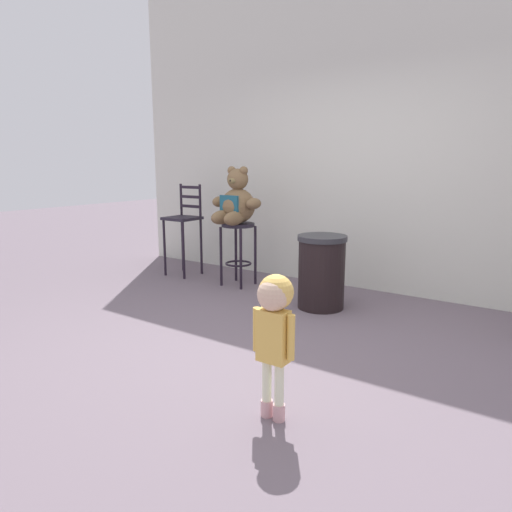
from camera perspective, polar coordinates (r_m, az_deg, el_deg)
The scene contains 7 objects.
ground_plane at distance 3.71m, azimuth -1.22°, elevation -11.10°, with size 24.00×24.00×0.00m, color slate.
building_wall at distance 5.49m, azimuth 13.55°, elevation 16.11°, with size 6.48×0.30×3.80m, color silver.
bar_stool_with_teddy at distance 5.39m, azimuth -2.22°, elevation 1.85°, with size 0.38×0.38×0.74m.
teddy_bear at distance 5.31m, azimuth -2.47°, elevation 6.58°, with size 0.62×0.56×0.65m.
child_walking at distance 2.53m, azimuth 2.28°, elevation -7.41°, with size 0.27×0.21×0.83m.
trash_bin at distance 4.60m, azimuth 8.09°, elevation -1.93°, with size 0.48×0.48×0.73m.
bar_chair_empty at distance 5.97m, azimuth -8.92°, elevation 3.99°, with size 0.39×0.39×1.16m.
Camera 1 is at (2.01, -2.77, 1.42)m, focal length 32.34 mm.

